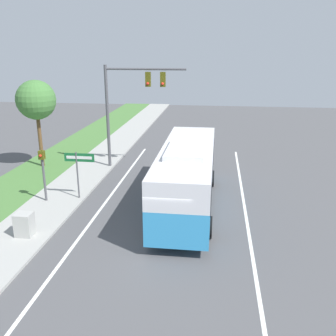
{
  "coord_description": "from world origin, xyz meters",
  "views": [
    {
      "loc": [
        2.0,
        -13.68,
        7.67
      ],
      "look_at": [
        -0.43,
        4.93,
        1.7
      ],
      "focal_mm": 40.0,
      "sensor_mm": 36.0,
      "label": 1
    }
  ],
  "objects_px": {
    "bus": "(187,172)",
    "utility_cabinet": "(24,224)",
    "signal_gantry": "(129,97)",
    "pedestrian_signal": "(43,167)",
    "street_sign": "(79,166)"
  },
  "relations": [
    {
      "from": "bus",
      "to": "utility_cabinet",
      "type": "xyz_separation_m",
      "value": [
        -6.52,
        -4.2,
        -1.22
      ]
    },
    {
      "from": "signal_gantry",
      "to": "pedestrian_signal",
      "type": "relative_size",
      "value": 2.41
    },
    {
      "from": "bus",
      "to": "pedestrian_signal",
      "type": "relative_size",
      "value": 3.64
    },
    {
      "from": "bus",
      "to": "utility_cabinet",
      "type": "distance_m",
      "value": 7.85
    },
    {
      "from": "signal_gantry",
      "to": "pedestrian_signal",
      "type": "distance_m",
      "value": 7.64
    },
    {
      "from": "bus",
      "to": "signal_gantry",
      "type": "height_order",
      "value": "signal_gantry"
    },
    {
      "from": "signal_gantry",
      "to": "street_sign",
      "type": "bearing_deg",
      "value": -103.87
    },
    {
      "from": "signal_gantry",
      "to": "utility_cabinet",
      "type": "height_order",
      "value": "signal_gantry"
    },
    {
      "from": "pedestrian_signal",
      "to": "utility_cabinet",
      "type": "distance_m",
      "value": 4.07
    },
    {
      "from": "bus",
      "to": "street_sign",
      "type": "distance_m",
      "value": 5.66
    },
    {
      "from": "signal_gantry",
      "to": "street_sign",
      "type": "xyz_separation_m",
      "value": [
        -1.43,
        -5.8,
        -2.83
      ]
    },
    {
      "from": "utility_cabinet",
      "to": "pedestrian_signal",
      "type": "bearing_deg",
      "value": 102.05
    },
    {
      "from": "bus",
      "to": "utility_cabinet",
      "type": "height_order",
      "value": "bus"
    },
    {
      "from": "pedestrian_signal",
      "to": "street_sign",
      "type": "distance_m",
      "value": 1.77
    },
    {
      "from": "signal_gantry",
      "to": "utility_cabinet",
      "type": "distance_m",
      "value": 11.2
    }
  ]
}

